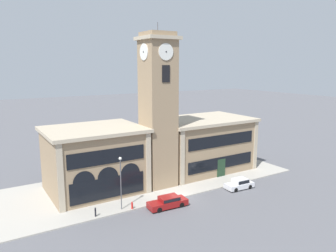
# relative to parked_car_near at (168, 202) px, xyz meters

# --- Properties ---
(ground_plane) EXTENTS (300.00, 300.00, 0.00)m
(ground_plane) POSITION_rel_parked_car_near_xyz_m (2.75, 1.41, -0.73)
(ground_plane) COLOR #56565B
(sidewalk_kerb) EXTENTS (42.75, 15.27, 0.15)m
(sidewalk_kerb) POSITION_rel_parked_car_near_xyz_m (2.75, 9.04, -0.65)
(sidewalk_kerb) COLOR #A39E93
(sidewalk_kerb) RESTS_ON ground_plane
(clock_tower) EXTENTS (4.77, 4.77, 22.42)m
(clock_tower) POSITION_rel_parked_car_near_xyz_m (2.74, 7.04, 9.94)
(clock_tower) COLOR #937A5B
(clock_tower) RESTS_ON ground_plane
(town_hall_left_wing) EXTENTS (12.71, 10.37, 8.76)m
(town_hall_left_wing) POSITION_rel_parked_car_near_xyz_m (-5.60, 9.80, 3.68)
(town_hall_left_wing) COLOR #937A5B
(town_hall_left_wing) RESTS_ON ground_plane
(town_hall_right_wing) EXTENTS (15.74, 10.37, 8.48)m
(town_hall_right_wing) POSITION_rel_parked_car_near_xyz_m (12.60, 9.81, 3.54)
(town_hall_right_wing) COLOR #937A5B
(town_hall_right_wing) RESTS_ON ground_plane
(parked_car_near) EXTENTS (4.96, 2.07, 1.39)m
(parked_car_near) POSITION_rel_parked_car_near_xyz_m (0.00, 0.00, 0.00)
(parked_car_near) COLOR maroon
(parked_car_near) RESTS_ON ground_plane
(parked_car_mid) EXTENTS (4.16, 2.02, 1.44)m
(parked_car_mid) POSITION_rel_parked_car_near_xyz_m (11.68, 0.00, 0.02)
(parked_car_mid) COLOR silver
(parked_car_mid) RESTS_ON ground_plane
(street_lamp) EXTENTS (0.36, 0.36, 6.39)m
(street_lamp) POSITION_rel_parked_car_near_xyz_m (-5.12, 2.16, 3.55)
(street_lamp) COLOR #4C4C51
(street_lamp) RESTS_ON sidewalk_kerb
(bollard) EXTENTS (0.18, 0.18, 1.06)m
(bollard) POSITION_rel_parked_car_near_xyz_m (-8.37, 1.96, -0.06)
(bollard) COLOR black
(bollard) RESTS_ON sidewalk_kerb
(fire_hydrant) EXTENTS (0.22, 0.22, 0.87)m
(fire_hydrant) POSITION_rel_parked_car_near_xyz_m (-4.00, 1.63, -0.16)
(fire_hydrant) COLOR red
(fire_hydrant) RESTS_ON sidewalk_kerb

